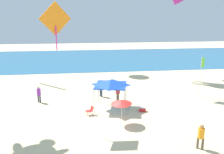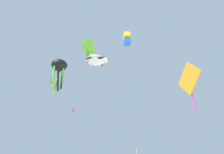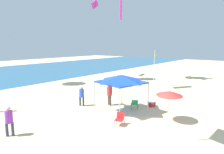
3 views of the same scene
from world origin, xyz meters
name	(u,v)px [view 2 (image 2 of 3)]	position (x,y,z in m)	size (l,w,h in m)	color
kite_diamond_lime	(89,48)	(3.74, 10.84, 17.11)	(2.94, 0.98, 4.35)	#66D82D
kite_parafoil_magenta	(73,109)	(12.88, 17.06, 11.17)	(2.88, 1.59, 1.87)	#E02D9E
kite_box_yellow	(127,39)	(5.37, 5.76, 18.89)	(1.29, 1.20, 2.05)	yellow
kite_octopus_black	(59,67)	(6.65, 16.89, 16.44)	(2.46, 2.46, 5.46)	black
kite_diamond_orange	(189,80)	(-3.55, 0.29, 8.46)	(2.27, 1.18, 3.59)	orange
kite_turtle_white	(96,60)	(10.96, 12.39, 19.26)	(4.08, 4.29, 1.86)	white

